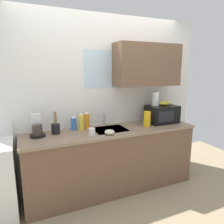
{
  "coord_description": "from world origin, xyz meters",
  "views": [
    {
      "loc": [
        -1.14,
        -2.58,
        1.73
      ],
      "look_at": [
        0.0,
        0.0,
        1.15
      ],
      "focal_mm": 33.52,
      "sensor_mm": 36.0,
      "label": 1
    }
  ],
  "objects_px": {
    "banana_bunch": "(165,103)",
    "utensil_crock": "(56,128)",
    "paper_towel_roll": "(155,99)",
    "dish_soap_bottle_orange": "(87,120)",
    "dish_soap_bottle_yellow": "(81,122)",
    "cereal_canister": "(147,119)",
    "microwave": "(162,114)",
    "mug_white": "(92,132)",
    "coffee_maker": "(37,128)",
    "dish_soap_bottle_blue": "(74,123)",
    "small_bowl": "(110,132)"
  },
  "relations": [
    {
      "from": "coffee_maker",
      "to": "small_bowl",
      "type": "height_order",
      "value": "coffee_maker"
    },
    {
      "from": "cereal_canister",
      "to": "utensil_crock",
      "type": "xyz_separation_m",
      "value": [
        -1.29,
        0.17,
        -0.04
      ]
    },
    {
      "from": "dish_soap_bottle_orange",
      "to": "coffee_maker",
      "type": "bearing_deg",
      "value": -172.18
    },
    {
      "from": "mug_white",
      "to": "dish_soap_bottle_orange",
      "type": "bearing_deg",
      "value": 83.32
    },
    {
      "from": "coffee_maker",
      "to": "mug_white",
      "type": "bearing_deg",
      "value": -21.2
    },
    {
      "from": "cereal_canister",
      "to": "mug_white",
      "type": "relative_size",
      "value": 2.34
    },
    {
      "from": "coffee_maker",
      "to": "utensil_crock",
      "type": "distance_m",
      "value": 0.23
    },
    {
      "from": "paper_towel_roll",
      "to": "dish_soap_bottle_yellow",
      "type": "relative_size",
      "value": 0.87
    },
    {
      "from": "dish_soap_bottle_yellow",
      "to": "paper_towel_roll",
      "type": "bearing_deg",
      "value": -2.23
    },
    {
      "from": "coffee_maker",
      "to": "dish_soap_bottle_yellow",
      "type": "distance_m",
      "value": 0.58
    },
    {
      "from": "dish_soap_bottle_orange",
      "to": "dish_soap_bottle_yellow",
      "type": "xyz_separation_m",
      "value": [
        -0.1,
        -0.06,
        0.0
      ]
    },
    {
      "from": "paper_towel_roll",
      "to": "dish_soap_bottle_yellow",
      "type": "xyz_separation_m",
      "value": [
        -1.18,
        0.05,
        -0.26
      ]
    },
    {
      "from": "mug_white",
      "to": "dish_soap_bottle_blue",
      "type": "bearing_deg",
      "value": 113.89
    },
    {
      "from": "dish_soap_bottle_blue",
      "to": "mug_white",
      "type": "relative_size",
      "value": 2.14
    },
    {
      "from": "banana_bunch",
      "to": "utensil_crock",
      "type": "height_order",
      "value": "banana_bunch"
    },
    {
      "from": "paper_towel_roll",
      "to": "dish_soap_bottle_blue",
      "type": "distance_m",
      "value": 1.31
    },
    {
      "from": "paper_towel_roll",
      "to": "dish_soap_bottle_orange",
      "type": "relative_size",
      "value": 0.89
    },
    {
      "from": "paper_towel_roll",
      "to": "banana_bunch",
      "type": "bearing_deg",
      "value": -18.43
    },
    {
      "from": "coffee_maker",
      "to": "small_bowl",
      "type": "relative_size",
      "value": 2.15
    },
    {
      "from": "dish_soap_bottle_yellow",
      "to": "cereal_canister",
      "type": "xyz_separation_m",
      "value": [
        0.94,
        -0.2,
        -0.01
      ]
    },
    {
      "from": "coffee_maker",
      "to": "dish_soap_bottle_yellow",
      "type": "height_order",
      "value": "coffee_maker"
    },
    {
      "from": "small_bowl",
      "to": "utensil_crock",
      "type": "bearing_deg",
      "value": 153.1
    },
    {
      "from": "banana_bunch",
      "to": "utensil_crock",
      "type": "distance_m",
      "value": 1.7
    },
    {
      "from": "banana_bunch",
      "to": "mug_white",
      "type": "distance_m",
      "value": 1.31
    },
    {
      "from": "cereal_canister",
      "to": "small_bowl",
      "type": "xyz_separation_m",
      "value": [
        -0.66,
        -0.15,
        -0.08
      ]
    },
    {
      "from": "microwave",
      "to": "dish_soap_bottle_blue",
      "type": "relative_size",
      "value": 2.26
    },
    {
      "from": "utensil_crock",
      "to": "paper_towel_roll",
      "type": "bearing_deg",
      "value": -0.74
    },
    {
      "from": "paper_towel_roll",
      "to": "dish_soap_bottle_orange",
      "type": "xyz_separation_m",
      "value": [
        -1.08,
        0.1,
        -0.26
      ]
    },
    {
      "from": "paper_towel_roll",
      "to": "utensil_crock",
      "type": "relative_size",
      "value": 0.74
    },
    {
      "from": "paper_towel_roll",
      "to": "dish_soap_bottle_orange",
      "type": "bearing_deg",
      "value": 174.64
    },
    {
      "from": "cereal_canister",
      "to": "dish_soap_bottle_orange",
      "type": "bearing_deg",
      "value": 163.4
    },
    {
      "from": "microwave",
      "to": "dish_soap_bottle_orange",
      "type": "distance_m",
      "value": 1.19
    },
    {
      "from": "banana_bunch",
      "to": "small_bowl",
      "type": "bearing_deg",
      "value": -166.66
    },
    {
      "from": "mug_white",
      "to": "utensil_crock",
      "type": "distance_m",
      "value": 0.49
    },
    {
      "from": "utensil_crock",
      "to": "small_bowl",
      "type": "height_order",
      "value": "utensil_crock"
    },
    {
      "from": "microwave",
      "to": "banana_bunch",
      "type": "relative_size",
      "value": 2.3
    },
    {
      "from": "banana_bunch",
      "to": "paper_towel_roll",
      "type": "distance_m",
      "value": 0.18
    },
    {
      "from": "banana_bunch",
      "to": "microwave",
      "type": "bearing_deg",
      "value": -178.23
    },
    {
      "from": "dish_soap_bottle_blue",
      "to": "mug_white",
      "type": "xyz_separation_m",
      "value": [
        0.15,
        -0.34,
        -0.05
      ]
    },
    {
      "from": "microwave",
      "to": "cereal_canister",
      "type": "relative_size",
      "value": 2.06
    },
    {
      "from": "dish_soap_bottle_yellow",
      "to": "mug_white",
      "type": "height_order",
      "value": "dish_soap_bottle_yellow"
    },
    {
      "from": "microwave",
      "to": "banana_bunch",
      "type": "height_order",
      "value": "banana_bunch"
    },
    {
      "from": "dish_soap_bottle_yellow",
      "to": "cereal_canister",
      "type": "bearing_deg",
      "value": -11.75
    },
    {
      "from": "banana_bunch",
      "to": "mug_white",
      "type": "relative_size",
      "value": 2.11
    },
    {
      "from": "banana_bunch",
      "to": "dish_soap_bottle_blue",
      "type": "height_order",
      "value": "banana_bunch"
    },
    {
      "from": "coffee_maker",
      "to": "dish_soap_bottle_blue",
      "type": "distance_m",
      "value": 0.5
    },
    {
      "from": "coffee_maker",
      "to": "mug_white",
      "type": "height_order",
      "value": "coffee_maker"
    },
    {
      "from": "utensil_crock",
      "to": "dish_soap_bottle_yellow",
      "type": "bearing_deg",
      "value": 4.26
    },
    {
      "from": "microwave",
      "to": "mug_white",
      "type": "bearing_deg",
      "value": -171.25
    },
    {
      "from": "microwave",
      "to": "dish_soap_bottle_orange",
      "type": "height_order",
      "value": "microwave"
    }
  ]
}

